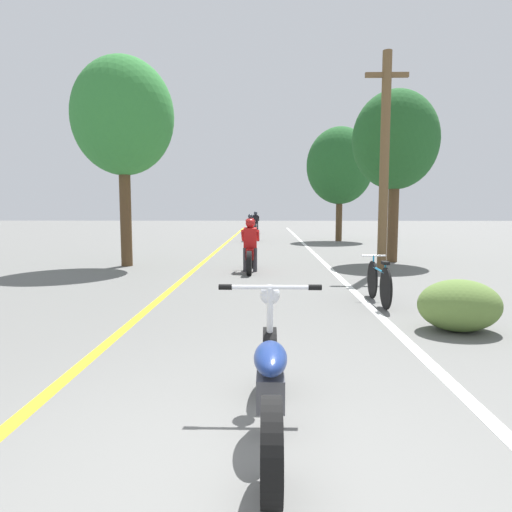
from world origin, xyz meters
The scene contains 13 objects.
ground_plane centered at (0.00, 0.00, 0.00)m, with size 120.00×120.00×0.00m, color #60605E.
lane_stripe_center centered at (-1.70, 12.65, 0.00)m, with size 0.14×48.00×0.01m, color yellow.
lane_stripe_edge centered at (2.00, 12.65, 0.00)m, with size 0.14×48.00×0.01m, color white.
utility_pole centered at (3.30, 9.55, 2.90)m, with size 1.10×0.24×5.64m.
roadside_tree_right_near centered at (4.15, 11.67, 3.69)m, with size 2.60×2.34×5.22m.
roadside_tree_right_far centered at (3.94, 20.88, 3.79)m, with size 3.36×3.02×5.74m.
roadside_tree_left centered at (-3.78, 10.45, 4.19)m, with size 2.85×2.57×5.86m.
roadside_bush centered at (2.85, 3.57, 0.35)m, with size 1.10×0.88×0.70m.
motorcycle_foreground centered at (0.28, 0.69, 0.40)m, with size 0.86×2.11×1.02m.
motorcycle_rider_lead centered at (-0.18, 9.38, 0.53)m, with size 0.50×2.02×1.39m.
motorcycle_rider_mid centered at (-0.58, 20.61, 0.53)m, with size 0.50×2.09×1.38m.
motorcycle_rider_far centered at (-0.49, 28.14, 0.56)m, with size 0.50×2.00×1.47m.
bicycle_parked centered at (2.21, 5.35, 0.37)m, with size 0.44×1.65×0.81m.
Camera 1 is at (0.25, -2.53, 1.65)m, focal length 32.00 mm.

